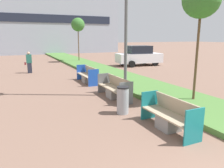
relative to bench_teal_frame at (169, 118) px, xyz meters
name	(u,v)px	position (x,y,z in m)	size (l,w,h in m)	color
planter_grass_strip	(116,76)	(2.26, 8.31, -0.28)	(2.80, 120.00, 0.18)	#4C7A38
building_backdrop	(54,23)	(3.06, 33.92, 4.48)	(20.48, 7.64, 9.69)	#939EAD
bench_teal_frame	(169,118)	(0.00, 0.00, 0.00)	(0.65, 2.00, 0.94)	gray
bench_grey_frame	(115,90)	(0.00, 3.74, 0.01)	(0.65, 2.33, 0.94)	gray
bench_blue_frame	(88,76)	(0.00, 7.44, 0.01)	(0.65, 2.27, 0.94)	gray
litter_bin	(123,100)	(-0.61, 1.79, 0.13)	(0.44, 0.44, 0.98)	#9EA0A5
sapling_tree_near	(201,0)	(2.59, 1.65, 3.67)	(1.43, 1.43, 4.78)	brown
sapling_tree_far	(78,25)	(2.59, 18.01, 3.51)	(1.39, 1.39, 4.60)	brown
pedestrian_walking	(29,62)	(-2.85, 12.56, 0.44)	(0.53, 0.24, 1.59)	#232633
parked_car_distant	(139,56)	(6.89, 12.83, 0.55)	(4.39, 2.27, 1.86)	silver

